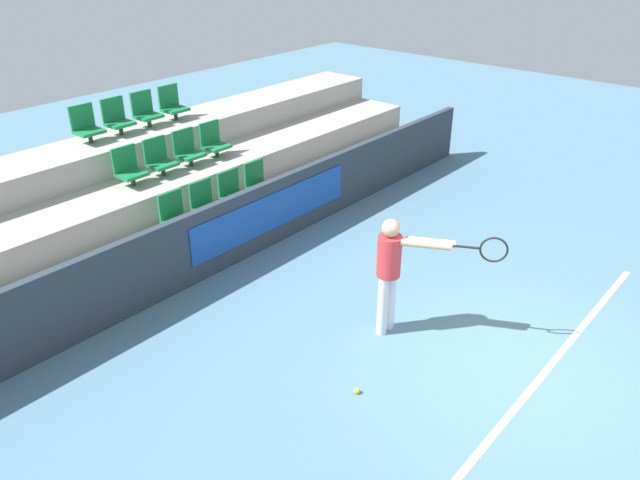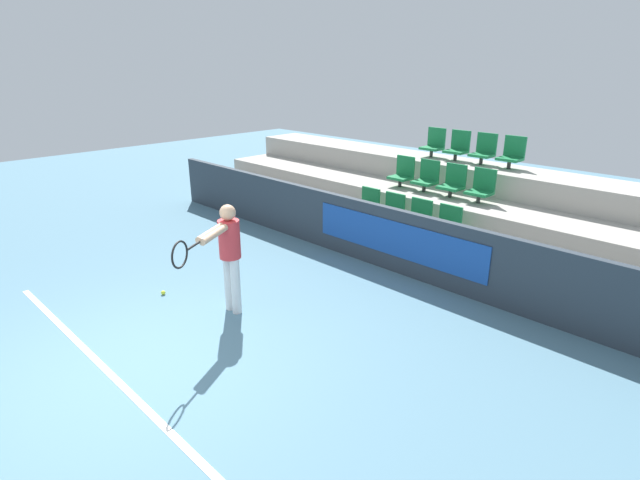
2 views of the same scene
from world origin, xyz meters
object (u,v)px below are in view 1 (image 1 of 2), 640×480
(stadium_chair_4, at_px, (129,168))
(stadium_chair_6, at_px, (187,149))
(stadium_chair_9, at_px, (117,118))
(tennis_ball, at_px, (357,391))
(stadium_chair_8, at_px, (86,125))
(stadium_chair_1, at_px, (205,202))
(stadium_chair_10, at_px, (145,111))
(stadium_chair_0, at_px, (175,214))
(stadium_chair_2, at_px, (232,191))
(stadium_chair_11, at_px, (172,104))
(stadium_chair_3, at_px, (258,181))
(stadium_chair_7, at_px, (213,141))
(stadium_chair_5, at_px, (159,158))
(tennis_player, at_px, (395,266))

(stadium_chair_4, xyz_separation_m, stadium_chair_6, (1.14, 0.00, 0.00))
(stadium_chair_9, relative_size, tennis_ball, 9.13)
(stadium_chair_8, bearing_deg, stadium_chair_9, 0.00)
(stadium_chair_1, height_order, stadium_chair_10, stadium_chair_10)
(stadium_chair_0, relative_size, tennis_ball, 9.13)
(tennis_ball, bearing_deg, stadium_chair_4, 82.35)
(stadium_chair_4, bearing_deg, stadium_chair_8, 90.00)
(stadium_chair_2, xyz_separation_m, stadium_chair_6, (0.00, 1.07, 0.46))
(stadium_chair_9, xyz_separation_m, stadium_chair_11, (1.14, 0.00, 0.00))
(stadium_chair_1, bearing_deg, stadium_chair_0, 180.00)
(stadium_chair_9, bearing_deg, stadium_chair_3, -61.86)
(stadium_chair_0, bearing_deg, tennis_ball, -99.70)
(stadium_chair_3, height_order, stadium_chair_7, stadium_chair_7)
(stadium_chair_1, bearing_deg, tennis_ball, -107.53)
(stadium_chair_1, bearing_deg, stadium_chair_9, 90.00)
(stadium_chair_8, height_order, stadium_chair_11, same)
(stadium_chair_3, xyz_separation_m, stadium_chair_7, (0.00, 1.07, 0.46))
(stadium_chair_5, bearing_deg, stadium_chair_2, -61.86)
(stadium_chair_9, distance_m, tennis_player, 5.75)
(stadium_chair_3, xyz_separation_m, stadium_chair_4, (-1.72, 1.07, 0.46))
(stadium_chair_2, bearing_deg, stadium_chair_3, 0.00)
(stadium_chair_10, xyz_separation_m, tennis_player, (-0.61, -5.70, -0.72))
(stadium_chair_2, height_order, stadium_chair_9, stadium_chair_9)
(stadium_chair_1, distance_m, stadium_chair_5, 1.17)
(stadium_chair_2, distance_m, stadium_chair_7, 1.30)
(stadium_chair_5, height_order, stadium_chair_7, same)
(stadium_chair_3, bearing_deg, stadium_chair_4, 148.06)
(stadium_chair_11, bearing_deg, stadium_chair_6, -118.14)
(stadium_chair_1, bearing_deg, tennis_player, -90.64)
(stadium_chair_5, bearing_deg, stadium_chair_10, 61.86)
(stadium_chair_3, relative_size, tennis_player, 0.39)
(stadium_chair_5, bearing_deg, stadium_chair_9, 90.00)
(stadium_chair_8, bearing_deg, stadium_chair_3, -51.26)
(stadium_chair_4, relative_size, stadium_chair_7, 1.00)
(stadium_chair_4, distance_m, tennis_ball, 5.19)
(stadium_chair_6, distance_m, stadium_chair_7, 0.57)
(stadium_chair_1, relative_size, stadium_chair_3, 1.00)
(stadium_chair_7, distance_m, tennis_ball, 5.68)
(stadium_chair_10, bearing_deg, stadium_chair_6, -90.00)
(stadium_chair_0, xyz_separation_m, tennis_ball, (-0.67, -3.94, -0.71))
(tennis_ball, bearing_deg, stadium_chair_3, 58.78)
(stadium_chair_6, bearing_deg, tennis_ball, -109.93)
(stadium_chair_0, xyz_separation_m, stadium_chair_7, (1.72, 1.07, 0.46))
(stadium_chair_10, bearing_deg, stadium_chair_7, -61.86)
(stadium_chair_3, bearing_deg, stadium_chair_1, 180.00)
(stadium_chair_1, relative_size, stadium_chair_10, 1.00)
(stadium_chair_4, bearing_deg, stadium_chair_5, 0.00)
(stadium_chair_7, bearing_deg, stadium_chair_9, 136.92)
(stadium_chair_6, bearing_deg, stadium_chair_7, 0.00)
(stadium_chair_6, distance_m, tennis_player, 4.68)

